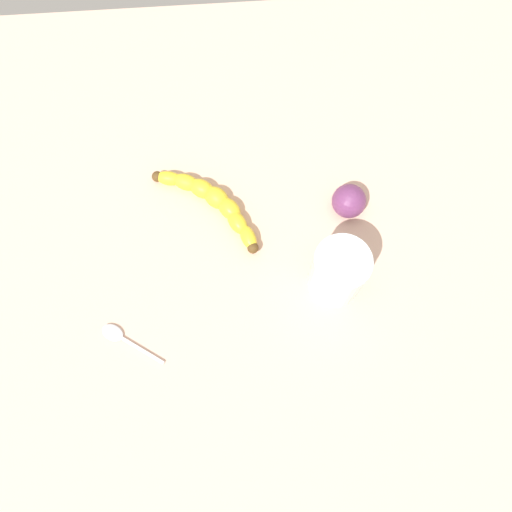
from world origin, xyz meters
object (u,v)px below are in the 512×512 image
Objects in this scene: teaspoon at (116,335)px; smoothie_glass at (338,272)px; banana at (213,201)px; plum_fruit at (349,201)px.

smoothie_glass is at bearing -136.00° from teaspoon.
banana is at bearing -38.67° from smoothie_glass.
plum_fruit reaches higher than banana.
smoothie_glass reaches higher than plum_fruit.
banana is 1.71× the size of teaspoon.
teaspoon is (38.19, 18.82, -2.43)cm from plum_fruit.
teaspoon is (15.96, 20.90, -1.28)cm from banana.
smoothie_glass is 1.06× the size of teaspoon.
teaspoon is (34.47, 6.09, -4.82)cm from smoothie_glass.
smoothie_glass reaches higher than banana.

